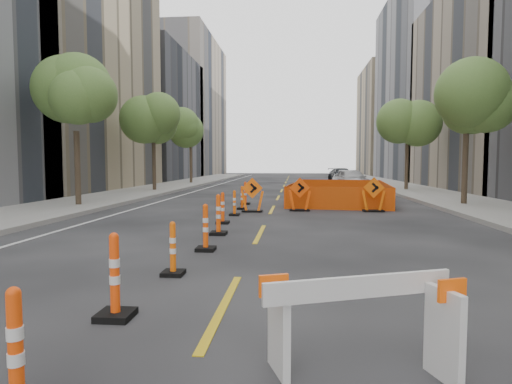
# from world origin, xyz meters

# --- Properties ---
(ground_plane) EXTENTS (140.00, 140.00, 0.00)m
(ground_plane) POSITION_xyz_m (0.00, 0.00, 0.00)
(ground_plane) COLOR black
(sidewalk_left) EXTENTS (4.00, 90.00, 0.15)m
(sidewalk_left) POSITION_xyz_m (-9.00, 12.00, 0.07)
(sidewalk_left) COLOR gray
(sidewalk_left) RESTS_ON ground
(sidewalk_right) EXTENTS (4.00, 90.00, 0.15)m
(sidewalk_right) POSITION_xyz_m (9.00, 12.00, 0.07)
(sidewalk_right) COLOR gray
(sidewalk_right) RESTS_ON ground
(bld_left_c) EXTENTS (12.00, 18.00, 26.00)m
(bld_left_c) POSITION_xyz_m (-17.00, 20.80, 13.00)
(bld_left_c) COLOR tan
(bld_left_c) RESTS_ON ground
(bld_left_d) EXTENTS (12.00, 16.00, 14.00)m
(bld_left_d) POSITION_xyz_m (-17.00, 39.20, 7.00)
(bld_left_d) COLOR #4C4C51
(bld_left_d) RESTS_ON ground
(bld_left_e) EXTENTS (12.00, 20.00, 20.00)m
(bld_left_e) POSITION_xyz_m (-17.00, 55.60, 10.00)
(bld_left_e) COLOR gray
(bld_left_e) RESTS_ON ground
(bld_right_d) EXTENTS (12.00, 18.00, 20.00)m
(bld_right_d) POSITION_xyz_m (17.00, 40.20, 10.00)
(bld_right_d) COLOR gray
(bld_right_d) RESTS_ON ground
(bld_right_e) EXTENTS (12.00, 14.00, 16.00)m
(bld_right_e) POSITION_xyz_m (17.00, 58.60, 8.00)
(bld_right_e) COLOR tan
(bld_right_e) RESTS_ON ground
(tree_l_b) EXTENTS (2.80, 2.80, 5.95)m
(tree_l_b) POSITION_xyz_m (-8.40, 10.00, 4.53)
(tree_l_b) COLOR #382B1E
(tree_l_b) RESTS_ON ground
(tree_l_c) EXTENTS (2.80, 2.80, 5.95)m
(tree_l_c) POSITION_xyz_m (-8.40, 20.00, 4.53)
(tree_l_c) COLOR #382B1E
(tree_l_c) RESTS_ON ground
(tree_l_d) EXTENTS (2.80, 2.80, 5.95)m
(tree_l_d) POSITION_xyz_m (-8.40, 30.00, 4.53)
(tree_l_d) COLOR #382B1E
(tree_l_d) RESTS_ON ground
(tree_r_b) EXTENTS (2.80, 2.80, 5.95)m
(tree_r_b) POSITION_xyz_m (8.40, 12.00, 4.53)
(tree_r_b) COLOR #382B1E
(tree_r_b) RESTS_ON ground
(tree_r_c) EXTENTS (2.80, 2.80, 5.95)m
(tree_r_c) POSITION_xyz_m (8.40, 22.00, 4.53)
(tree_r_c) COLOR #382B1E
(tree_r_c) RESTS_ON ground
(channelizer_0) EXTENTS (0.41, 0.41, 1.03)m
(channelizer_0) POSITION_xyz_m (-1.15, -4.63, 0.51)
(channelizer_0) COLOR #E03F09
(channelizer_0) RESTS_ON ground
(channelizer_1) EXTENTS (0.43, 0.43, 1.10)m
(channelizer_1) POSITION_xyz_m (-1.28, -2.54, 0.55)
(channelizer_1) COLOR #EA3F09
(channelizer_1) RESTS_ON ground
(channelizer_2) EXTENTS (0.37, 0.37, 0.95)m
(channelizer_2) POSITION_xyz_m (-1.15, -0.45, 0.47)
(channelizer_2) COLOR #E05609
(channelizer_2) RESTS_ON ground
(channelizer_3) EXTENTS (0.41, 0.41, 1.05)m
(channelizer_3) POSITION_xyz_m (-1.02, 1.65, 0.53)
(channelizer_3) COLOR #E44709
(channelizer_3) RESTS_ON ground
(channelizer_4) EXTENTS (0.44, 0.44, 1.11)m
(channelizer_4) POSITION_xyz_m (-1.11, 3.74, 0.55)
(channelizer_4) COLOR #EA4909
(channelizer_4) RESTS_ON ground
(channelizer_5) EXTENTS (0.40, 0.40, 1.02)m
(channelizer_5) POSITION_xyz_m (-1.35, 5.83, 0.51)
(channelizer_5) COLOR #EF450A
(channelizer_5) RESTS_ON ground
(channelizer_6) EXTENTS (0.37, 0.37, 0.94)m
(channelizer_6) POSITION_xyz_m (-1.28, 7.92, 0.47)
(channelizer_6) COLOR #EF590A
(channelizer_6) RESTS_ON ground
(channelizer_7) EXTENTS (0.39, 0.39, 0.98)m
(channelizer_7) POSITION_xyz_m (-1.26, 10.02, 0.49)
(channelizer_7) COLOR #EC5009
(channelizer_7) RESTS_ON ground
(channelizer_8) EXTENTS (0.42, 0.42, 1.07)m
(channelizer_8) POSITION_xyz_m (-1.37, 12.11, 0.53)
(channelizer_8) COLOR #FF410A
(channelizer_8) RESTS_ON ground
(chevron_sign_left) EXTENTS (0.97, 0.65, 1.36)m
(chevron_sign_left) POSITION_xyz_m (-0.74, 9.14, 0.68)
(chevron_sign_left) COLOR #FF5F0A
(chevron_sign_left) RESTS_ON ground
(chevron_sign_center) EXTENTS (1.00, 0.74, 1.35)m
(chevron_sign_center) POSITION_xyz_m (1.14, 9.65, 0.68)
(chevron_sign_center) COLOR #F44A0A
(chevron_sign_center) RESTS_ON ground
(chevron_sign_right) EXTENTS (1.06, 0.86, 1.38)m
(chevron_sign_right) POSITION_xyz_m (4.06, 9.64, 0.69)
(chevron_sign_right) COLOR #D65509
(chevron_sign_right) RESTS_ON ground
(safety_fence) EXTENTS (5.27, 8.02, 0.95)m
(safety_fence) POSITION_xyz_m (3.15, 13.91, 0.47)
(safety_fence) COLOR #EC450C
(safety_fence) RESTS_ON ground
(barricade_board) EXTENTS (1.94, 1.18, 0.94)m
(barricade_board) POSITION_xyz_m (1.57, -3.74, 0.47)
(barricade_board) COLOR white
(barricade_board) RESTS_ON ground
(parked_car_near) EXTENTS (2.57, 4.75, 1.53)m
(parked_car_near) POSITION_xyz_m (4.83, 22.69, 0.77)
(parked_car_near) COLOR #B5B5B7
(parked_car_near) RESTS_ON ground
(parked_car_mid) EXTENTS (1.45, 4.04, 1.33)m
(parked_car_mid) POSITION_xyz_m (5.23, 27.64, 0.66)
(parked_car_mid) COLOR #949398
(parked_car_mid) RESTS_ON ground
(parked_car_far) EXTENTS (2.72, 5.04, 1.39)m
(parked_car_far) POSITION_xyz_m (5.55, 35.81, 0.69)
(parked_car_far) COLOR black
(parked_car_far) RESTS_ON ground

